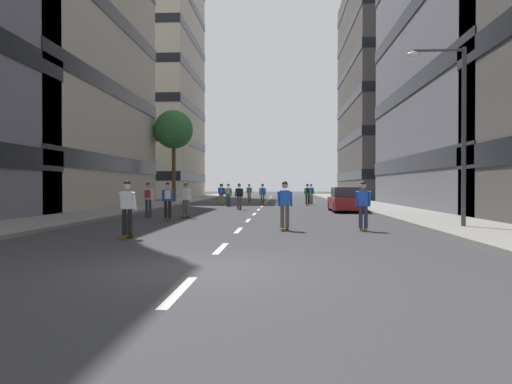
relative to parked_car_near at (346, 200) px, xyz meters
name	(u,v)px	position (x,y,z in m)	size (l,w,h in m)	color
ground_plane	(263,205)	(-5.50, 10.45, -0.70)	(187.01, 187.01, 0.00)	#333335
sidewalk_left	(173,202)	(-14.04, 14.35, -0.63)	(3.67, 85.71, 0.14)	gray
sidewalk_right	(358,203)	(3.04, 14.35, -0.63)	(3.67, 85.71, 0.14)	gray
lane_markings	(264,204)	(-5.50, 12.28, -0.70)	(0.16, 72.20, 0.01)	silver
building_left_mid	(29,60)	(-22.35, 4.14, 10.04)	(13.06, 21.58, 21.29)	#B2A893
building_left_far	(147,78)	(-22.35, 34.95, 15.63)	(13.06, 18.12, 32.47)	#BCB29E
building_right_far	(397,89)	(11.34, 34.95, 13.83)	(13.06, 23.39, 28.88)	#4C4744
parked_car_near	(346,200)	(0.00, 0.00, 0.00)	(1.82, 4.40, 1.52)	maroon
street_tree_near	(174,130)	(-14.04, 14.48, 6.12)	(3.60, 3.60, 8.54)	#4C3823
streetlamp_right	(454,116)	(2.30, -12.08, 3.44)	(2.13, 0.30, 6.50)	#3F3F44
skater_0	(263,193)	(-5.51, 9.16, 0.29)	(0.55, 0.92, 1.78)	brown
skater_1	(148,197)	(-10.77, -5.75, 0.32)	(0.54, 0.91, 1.78)	brown
skater_2	(249,192)	(-7.16, 17.36, 0.29)	(0.53, 0.90, 1.78)	brown
skater_3	(311,193)	(-1.36, 12.77, 0.29)	(0.57, 0.92, 1.78)	brown
skater_4	(239,195)	(-6.79, 2.14, 0.32)	(0.57, 0.92, 1.78)	brown
skater_5	(228,193)	(-8.11, 7.23, 0.32)	(0.55, 0.92, 1.78)	brown
skater_6	(363,203)	(-1.05, -12.68, 0.29)	(0.54, 0.91, 1.78)	brown
skater_7	(307,193)	(-1.84, 9.56, 0.32)	(0.54, 0.91, 1.78)	brown
skater_8	(221,193)	(-9.54, 13.87, 0.29)	(0.55, 0.91, 1.78)	brown
skater_9	(127,206)	(-8.68, -15.46, 0.29)	(0.55, 0.92, 1.78)	brown
skater_10	(186,198)	(-8.74, -6.17, 0.29)	(0.57, 0.92, 1.78)	brown
skater_11	(168,198)	(-9.28, -7.74, 0.32)	(0.57, 0.92, 1.78)	brown
skater_12	(285,203)	(-3.84, -12.65, 0.29)	(0.55, 0.92, 1.78)	brown
skater_13	(222,193)	(-8.95, 9.86, 0.32)	(0.57, 0.92, 1.78)	brown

